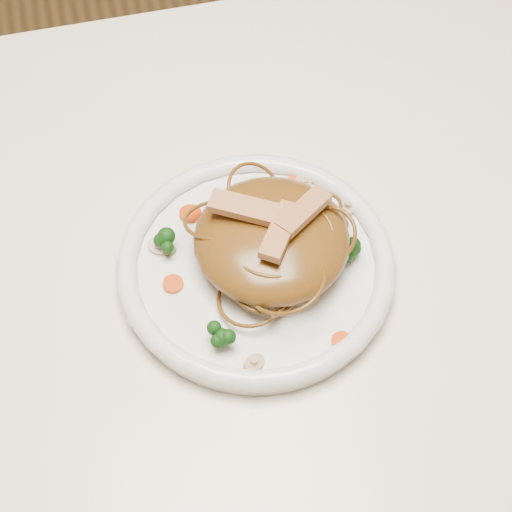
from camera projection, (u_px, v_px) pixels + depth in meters
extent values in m
plane|color=brown|center=(243.00, 493.00, 1.38)|extent=(4.00, 4.00, 0.00)
cube|color=white|center=(233.00, 273.00, 0.78)|extent=(1.20, 0.80, 0.04)
cylinder|color=brown|center=(493.00, 169.00, 1.35)|extent=(0.06, 0.06, 0.71)
cylinder|color=white|center=(256.00, 269.00, 0.75)|extent=(0.29, 0.29, 0.02)
ellipsoid|color=brown|center=(272.00, 239.00, 0.73)|extent=(0.16, 0.16, 0.05)
cube|color=tan|center=(303.00, 211.00, 0.70)|extent=(0.06, 0.05, 0.01)
cube|color=tan|center=(246.00, 208.00, 0.70)|extent=(0.07, 0.05, 0.01)
cube|color=tan|center=(281.00, 231.00, 0.69)|extent=(0.05, 0.06, 0.01)
cylinder|color=#DC4008|center=(298.00, 178.00, 0.80)|extent=(0.02, 0.02, 0.00)
cylinder|color=#DC4008|center=(173.00, 284.00, 0.73)|extent=(0.02, 0.02, 0.00)
cylinder|color=#DC4008|center=(335.00, 219.00, 0.77)|extent=(0.02, 0.02, 0.00)
cylinder|color=#DC4008|center=(190.00, 214.00, 0.77)|extent=(0.02, 0.02, 0.00)
cylinder|color=#DC4008|center=(342.00, 341.00, 0.69)|extent=(0.02, 0.02, 0.00)
cylinder|color=#C5AC94|center=(254.00, 363.00, 0.68)|extent=(0.03, 0.03, 0.01)
cylinder|color=#C5AC94|center=(348.00, 207.00, 0.78)|extent=(0.03, 0.03, 0.01)
cylinder|color=#C5AC94|center=(160.00, 247.00, 0.75)|extent=(0.03, 0.03, 0.01)
cylinder|color=#C5AC94|center=(304.00, 185.00, 0.79)|extent=(0.02, 0.02, 0.01)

